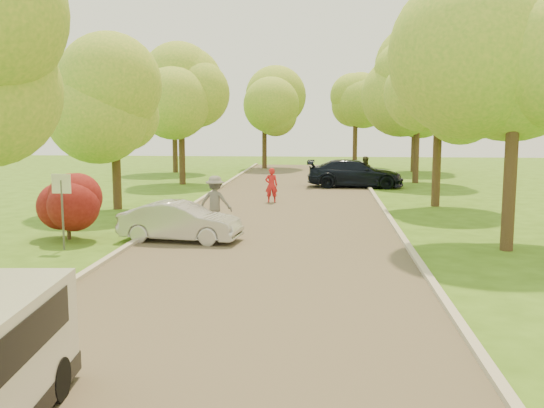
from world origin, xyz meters
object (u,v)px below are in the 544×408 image
(person_striped, at_px, (271,185))
(person_olive, at_px, (365,172))
(dark_sedan, at_px, (355,174))
(street_sign, at_px, (62,196))
(silver_sedan, at_px, (180,222))
(longboard, at_px, (216,228))
(skateboarder, at_px, (215,202))

(person_striped, distance_m, person_olive, 7.82)
(dark_sedan, relative_size, person_olive, 3.03)
(street_sign, bearing_deg, person_striped, 64.44)
(person_striped, bearing_deg, dark_sedan, -132.02)
(silver_sedan, relative_size, person_olive, 2.12)
(dark_sedan, distance_m, person_striped, 7.81)
(longboard, bearing_deg, street_sign, 46.55)
(street_sign, relative_size, dark_sedan, 0.41)
(longboard, height_order, person_striped, person_striped)
(person_striped, height_order, person_olive, person_olive)
(street_sign, distance_m, person_olive, 19.44)
(street_sign, relative_size, silver_sedan, 0.59)
(longboard, xyz_separation_m, person_striped, (1.24, 7.26, 0.69))
(dark_sedan, height_order, skateboarder, skateboarder)
(person_olive, bearing_deg, silver_sedan, 67.39)
(person_striped, bearing_deg, skateboarder, 69.62)
(street_sign, distance_m, person_striped, 11.71)
(street_sign, distance_m, longboard, 5.23)
(street_sign, height_order, dark_sedan, street_sign)
(street_sign, xyz_separation_m, longboard, (3.80, 3.28, -1.47))
(skateboarder, relative_size, person_striped, 1.12)
(dark_sedan, xyz_separation_m, skateboarder, (-5.30, -13.94, 0.22))
(silver_sedan, distance_m, person_olive, 16.74)
(silver_sedan, bearing_deg, skateboarder, -15.83)
(dark_sedan, bearing_deg, skateboarder, 160.41)
(dark_sedan, relative_size, person_striped, 3.37)
(skateboarder, distance_m, person_olive, 14.79)
(silver_sedan, height_order, person_striped, person_striped)
(street_sign, relative_size, skateboarder, 1.24)
(person_striped, bearing_deg, longboard, 69.62)
(person_olive, bearing_deg, street_sign, 60.85)
(dark_sedan, distance_m, skateboarder, 14.91)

